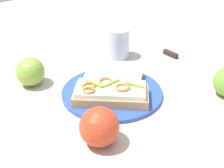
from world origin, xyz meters
TOP-DOWN VIEW (x-y plane):
  - ground_plane at (0.00, 0.00)m, footprint 2.00×2.00m
  - plate at (0.00, 0.00)m, footprint 0.26×0.26m
  - sandwich at (0.03, 0.03)m, footprint 0.20×0.19m
  - bread_slice_side at (-0.03, -0.03)m, footprint 0.18×0.18m
  - apple_0 at (0.13, 0.14)m, footprint 0.12×0.12m
  - apple_1 at (0.15, -0.17)m, footprint 0.11×0.11m
  - drinking_glass at (-0.15, -0.17)m, footprint 0.07×0.07m
  - knife at (-0.29, -0.09)m, footprint 0.02×0.12m

SIDE VIEW (x-z plane):
  - ground_plane at x=0.00m, z-range 0.00..0.00m
  - plate at x=0.00m, z-range 0.00..0.01m
  - knife at x=-0.29m, z-range 0.00..0.01m
  - bread_slice_side at x=-0.03m, z-range 0.01..0.03m
  - sandwich at x=0.03m, z-range 0.01..0.05m
  - apple_1 at x=0.15m, z-range 0.00..0.08m
  - apple_0 at x=0.13m, z-range 0.00..0.08m
  - drinking_glass at x=-0.15m, z-range 0.00..0.09m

